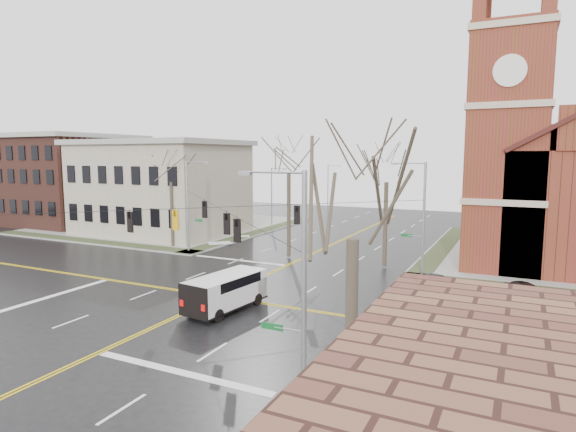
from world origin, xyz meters
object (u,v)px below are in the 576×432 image
at_px(signal_pole_nw, 189,203).
at_px(tree_nw_near, 289,166).
at_px(tree_nw_far, 171,177).
at_px(tree_ne, 387,177).
at_px(signal_pole_se, 300,287).
at_px(streetlight_north_b, 329,187).
at_px(parked_car_a, 437,281).
at_px(streetlight_north_a, 273,196).
at_px(parked_car_b, 526,292).
at_px(tree_se, 353,223).
at_px(cargo_van, 228,289).
at_px(signal_pole_ne, 422,216).

distance_m(signal_pole_nw, tree_nw_near, 10.92).
height_order(tree_nw_far, tree_ne, tree_ne).
relative_size(signal_pole_nw, signal_pole_se, 1.00).
bearing_deg(streetlight_north_b, signal_pole_nw, -91.05).
distance_m(parked_car_a, tree_nw_far, 28.89).
height_order(streetlight_north_a, parked_car_b, streetlight_north_a).
relative_size(signal_pole_nw, tree_se, 0.84).
bearing_deg(tree_nw_near, signal_pole_nw, -168.85).
xyz_separation_m(streetlight_north_b, tree_se, (24.78, -62.04, 3.32)).
bearing_deg(parked_car_b, streetlight_north_a, 76.89).
bearing_deg(tree_ne, signal_pole_se, -82.30).
relative_size(streetlight_north_a, cargo_van, 1.31).
bearing_deg(tree_se, signal_pole_nw, 134.89).
bearing_deg(parked_car_b, tree_ne, 85.83).
distance_m(signal_pole_se, parked_car_a, 20.90).
distance_m(signal_pole_ne, parked_car_a, 5.45).
height_order(signal_pole_ne, streetlight_north_b, signal_pole_ne).
relative_size(parked_car_b, tree_nw_far, 0.32).
bearing_deg(signal_pole_se, cargo_van, 134.38).
xyz_separation_m(signal_pole_ne, tree_nw_near, (-12.59, 1.98, 3.75)).
xyz_separation_m(streetlight_north_b, cargo_van, (12.68, -50.01, -3.15)).
distance_m(streetlight_north_a, tree_se, 48.92).
bearing_deg(signal_pole_se, parked_car_b, 69.27).
relative_size(tree_nw_far, tree_nw_near, 0.85).
bearing_deg(tree_nw_far, streetlight_north_b, 83.50).
bearing_deg(streetlight_north_a, tree_ne, -37.90).
bearing_deg(streetlight_north_a, cargo_van, -67.08).
height_order(streetlight_north_a, tree_nw_far, tree_nw_far).
bearing_deg(parked_car_b, signal_pole_se, 179.50).
xyz_separation_m(signal_pole_se, parked_car_b, (7.59, 20.05, -4.41)).
bearing_deg(tree_nw_far, streetlight_north_a, 75.16).
distance_m(signal_pole_se, tree_se, 4.73).
distance_m(streetlight_north_b, tree_se, 66.89).
height_order(signal_pole_ne, cargo_van, signal_pole_ne).
bearing_deg(tree_se, tree_ne, 102.65).
xyz_separation_m(signal_pole_ne, signal_pole_se, (0.00, -23.00, 0.00)).
height_order(cargo_van, parked_car_a, cargo_van).
bearing_deg(signal_pole_se, tree_nw_near, 116.74).
bearing_deg(tree_se, parked_car_b, 78.04).
height_order(signal_pole_se, streetlight_north_a, signal_pole_se).
bearing_deg(parked_car_a, tree_se, -164.75).
bearing_deg(tree_nw_near, signal_pole_se, -63.26).
distance_m(cargo_van, parked_car_b, 19.92).
distance_m(signal_pole_ne, tree_ne, 4.92).
distance_m(signal_pole_ne, cargo_van, 16.79).
distance_m(signal_pole_nw, parked_car_a, 24.97).
relative_size(cargo_van, tree_nw_far, 0.60).
xyz_separation_m(signal_pole_ne, streetlight_north_b, (-21.97, 36.50, -0.48)).
bearing_deg(tree_se, streetlight_north_b, 111.77).
bearing_deg(parked_car_b, tree_se, -171.73).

